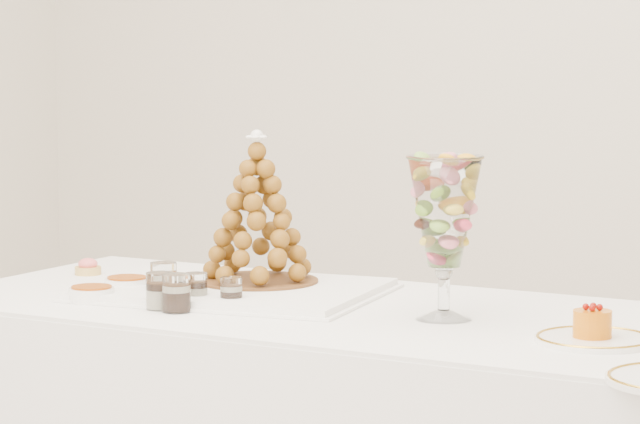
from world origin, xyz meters
The scene contains 13 objects.
lace_tray centered at (-0.28, 0.34, 0.73)m, with size 0.60×0.45×0.02m, color white.
macaron_vase centered at (0.24, 0.32, 0.93)m, with size 0.15×0.15×0.32m.
cake_plate centered at (0.58, 0.25, 0.73)m, with size 0.22×0.22×0.01m, color white.
pink_tart centered at (-0.73, 0.39, 0.74)m, with size 0.06×0.06×0.04m.
verrine_a centered at (-0.38, 0.22, 0.76)m, with size 0.06×0.06×0.08m, color white.
verrine_b centered at (-0.28, 0.20, 0.76)m, with size 0.05×0.05×0.07m, color white.
verrine_c centered at (-0.19, 0.21, 0.76)m, with size 0.05×0.05×0.06m, color white.
verrine_d centered at (-0.30, 0.11, 0.76)m, with size 0.06×0.06×0.08m, color white.
verrine_e centered at (-0.25, 0.10, 0.76)m, with size 0.06×0.06×0.08m, color white.
ramekin_back centered at (-0.50, 0.24, 0.74)m, with size 0.10×0.10×0.03m, color white.
ramekin_front centered at (-0.48, 0.10, 0.74)m, with size 0.10×0.10×0.03m, color white.
croquembouche centered at (-0.26, 0.41, 0.91)m, with size 0.27×0.27×0.33m.
mousse_cake centered at (0.58, 0.25, 0.76)m, with size 0.07×0.07×0.06m.
Camera 1 is at (1.59, -2.32, 1.27)m, focal length 85.00 mm.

